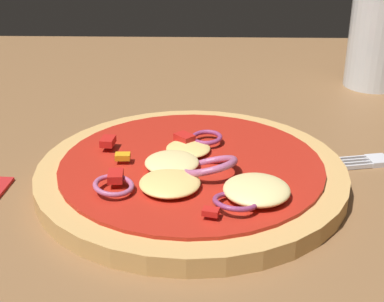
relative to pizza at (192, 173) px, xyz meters
The scene contains 3 objects.
dining_table 0.07m from the pizza, 164.07° to the right, with size 1.15×1.05×0.04m.
pizza is the anchor object (origin of this frame).
beer_glass 0.35m from the pizza, 50.40° to the left, with size 0.07×0.07×0.14m.
Camera 1 is at (0.07, -0.39, 0.26)m, focal length 52.08 mm.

